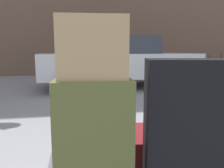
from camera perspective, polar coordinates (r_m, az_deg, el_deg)
The scene contains 8 objects.
suitcase_olive_stacked_top at distance 1.01m, azimuth -4.70°, elevation -15.79°, with size 0.32×0.20×0.60m, color #4C5128.
suitcase_maroon_front_left at distance 1.50m, azimuth 11.62°, elevation -15.51°, with size 0.60×0.37×0.21m, color maroon.
suitcase_black_front_right at distance 1.11m, azimuth 18.99°, elevation -11.69°, with size 0.40×0.22×0.67m, color black.
duffel_bag_tan_topmost_pile at distance 0.92m, azimuth -5.03°, elevation 9.05°, with size 0.27×0.17×0.25m, color #9E7F56.
parked_car at distance 6.32m, azimuth 1.09°, elevation 6.00°, with size 4.40×2.12×1.42m.
bicycle_leaning at distance 10.11m, azimuth 24.28°, elevation 4.04°, with size 1.74×0.41×0.96m.
bollard_kerb_near at distance 7.85m, azimuth 13.36°, elevation 2.92°, with size 0.22×0.22×0.60m, color #72665B.
bollard_kerb_mid at distance 8.47m, azimuth 21.65°, elevation 2.94°, with size 0.22×0.22×0.60m, color #72665B.
Camera 1 is at (-0.41, -1.15, 1.05)m, focal length 35.79 mm.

